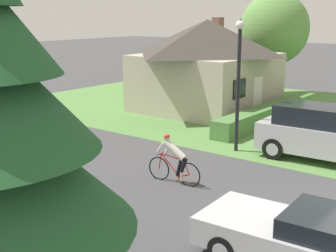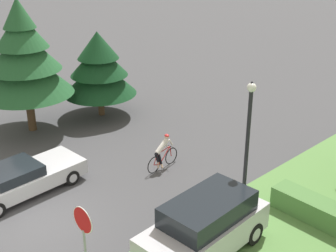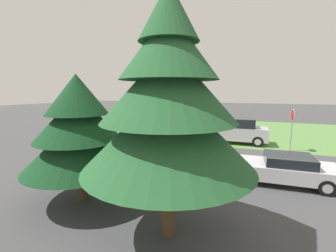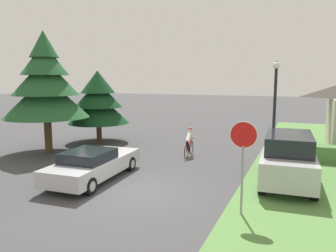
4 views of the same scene
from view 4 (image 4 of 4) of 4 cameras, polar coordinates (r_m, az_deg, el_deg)
The scene contains 8 objects.
ground_plane at distance 12.13m, azimuth -6.01°, elevation -11.18°, with size 140.00×140.00×0.00m, color #424244.
sedan_left_lane at distance 13.51m, azimuth -12.92°, elevation -6.55°, with size 2.08×4.80×1.26m.
cyclist at distance 17.09m, azimuth 3.67°, elevation -2.94°, with size 0.44×1.84×1.51m.
parked_suv_right at distance 13.46m, azimuth 20.20°, elevation -5.34°, with size 2.15×4.56×1.93m.
stop_sign at distance 9.80m, azimuth 12.95°, elevation -3.77°, with size 0.80×0.07×2.81m.
street_lamp at distance 16.18m, azimuth 18.11°, elevation 4.11°, with size 0.32×0.32×4.87m.
conifer_tall_near at distance 18.81m, azimuth -20.55°, elevation 6.77°, with size 4.48×4.48×6.55m.
conifer_tall_far at distance 21.29m, azimuth -12.07°, elevation 4.32°, with size 3.86×3.86×4.55m.
Camera 4 is at (5.52, -10.03, 4.02)m, focal length 35.00 mm.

